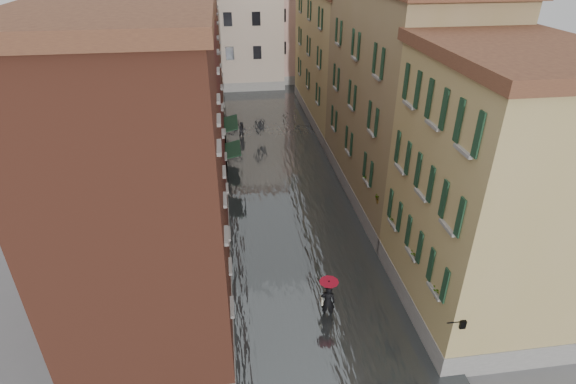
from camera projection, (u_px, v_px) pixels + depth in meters
ground at (312, 288)px, 22.48m from camera, size 120.00×120.00×0.00m
floodwater at (281, 171)px, 33.67m from camera, size 10.00×60.00×0.20m
building_left_near at (143, 207)px, 16.74m from camera, size 6.00×8.00×13.00m
building_left_mid at (170, 115)px, 26.37m from camera, size 6.00×14.00×12.50m
building_left_far at (184, 49)px, 38.97m from camera, size 6.00×16.00×14.00m
building_right_near at (489, 199)px, 18.78m from camera, size 6.00×8.00×11.50m
building_right_mid at (399, 101)px, 27.92m from camera, size 6.00×14.00×13.00m
building_right_far at (341, 58)px, 41.25m from camera, size 6.00×16.00×11.50m
building_end_cream at (228, 27)px, 51.79m from camera, size 12.00×9.00×13.00m
building_end_pink at (302, 27)px, 54.84m from camera, size 10.00×9.00×12.00m
awning_near at (232, 150)px, 31.19m from camera, size 1.09×2.71×2.80m
awning_far at (230, 124)px, 35.65m from camera, size 1.09×3.32×2.80m
wall_lantern at (462, 323)px, 16.35m from camera, size 0.71×0.22×0.35m
window_planters at (397, 218)px, 21.62m from camera, size 0.59×10.50×0.84m
pedestrian_main at (328, 297)px, 20.19m from camera, size 0.88×0.88×2.06m
pedestrian_far at (242, 131)px, 39.05m from camera, size 0.86×0.74×1.53m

